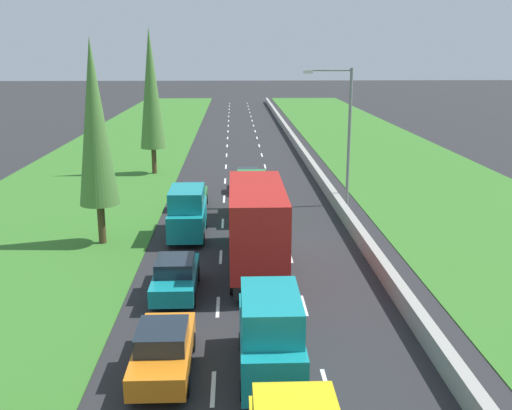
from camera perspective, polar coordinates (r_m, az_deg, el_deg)
ground_plane at (r=62.03m, az=-1.19°, el=5.27°), size 300.00×300.00×0.00m
grass_verge_left at (r=63.10m, az=-12.80°, el=5.09°), size 14.00×140.00×0.04m
grass_verge_right at (r=63.91m, az=11.84°, el=5.26°), size 14.00×140.00×0.04m
median_barrier at (r=62.32m, az=4.08°, el=5.68°), size 0.44×120.00×0.85m
lane_markings at (r=62.03m, az=-1.19°, el=5.28°), size 3.64×116.00×0.01m
teal_van_centre_lane at (r=19.09m, az=1.37°, el=-12.31°), size 1.96×4.90×2.82m
red_box_truck_centre_lane at (r=27.72m, az=0.01°, el=-1.87°), size 2.46×9.40×4.18m
green_van_centre_lane at (r=36.40m, az=-0.38°, el=0.86°), size 1.96×4.90×2.82m
red_hatchback_centre_lane at (r=43.71m, az=-0.77°, el=2.44°), size 1.74×3.90×1.72m
orange_sedan_left_lane at (r=19.67m, az=-8.90°, el=-13.57°), size 1.82×4.50×1.64m
teal_sedan_left_lane at (r=25.47m, az=-7.73°, el=-6.79°), size 1.82×4.50×1.64m
teal_van_left_lane at (r=32.86m, az=-6.60°, el=-0.75°), size 1.96×4.90×2.82m
green_hatchback_left_lane at (r=38.93m, az=-6.03°, el=0.84°), size 1.74×3.90×1.72m
poplar_tree_second at (r=31.65m, az=-15.23°, el=7.55°), size 2.07×2.07×10.77m
poplar_tree_third at (r=49.91m, az=-10.06°, el=10.89°), size 2.10×2.10×11.91m
street_light_mast at (r=39.30m, az=8.48°, el=7.41°), size 3.20×0.28×9.00m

